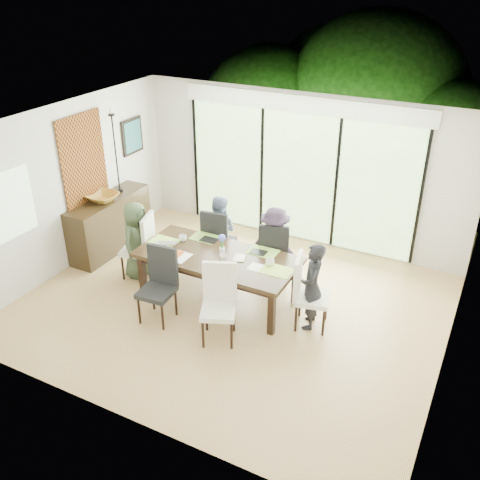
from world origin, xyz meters
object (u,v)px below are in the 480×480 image
at_px(person_far_right, 275,246).
at_px(bowl, 103,197).
at_px(cup_b, 223,258).
at_px(cup_a, 183,238).
at_px(chair_near_right, 218,306).
at_px(chair_left_end, 136,245).
at_px(chair_near_left, 156,287).
at_px(vase, 222,251).
at_px(person_left_end, 137,240).
at_px(sideboard, 110,224).
at_px(laptop, 166,245).
at_px(cup_c, 270,262).
at_px(chair_right_end, 313,293).
at_px(chair_far_right, 275,251).
at_px(table_top, 218,257).
at_px(person_far_left, 219,233).
at_px(person_right_end, 312,286).
at_px(chair_far_left, 219,237).

xyz_separation_m(person_far_right, bowl, (-3.02, -0.41, 0.39)).
bearing_deg(cup_b, cup_a, 163.61).
height_order(chair_near_right, bowl, chair_near_right).
distance_m(chair_left_end, chair_near_right, 2.18).
height_order(chair_near_left, chair_near_right, same).
xyz_separation_m(person_far_right, cup_a, (-1.25, -0.68, 0.15)).
bearing_deg(vase, person_left_end, -178.13).
distance_m(chair_near_right, sideboard, 3.28).
relative_size(person_far_right, sideboard, 0.75).
distance_m(laptop, cup_a, 0.29).
height_order(chair_left_end, cup_a, chair_left_end).
height_order(person_left_end, cup_c, person_left_end).
bearing_deg(cup_a, person_left_end, -169.11).
xyz_separation_m(chair_left_end, sideboard, (-0.97, 0.52, -0.06)).
relative_size(person_left_end, person_far_right, 1.00).
height_order(chair_left_end, bowl, chair_left_end).
bearing_deg(cup_c, vase, -176.19).
distance_m(chair_right_end, chair_far_right, 1.27).
height_order(chair_left_end, chair_far_right, same).
bearing_deg(bowl, cup_a, -8.59).
relative_size(chair_far_right, chair_near_right, 1.00).
distance_m(person_far_right, bowl, 3.07).
xyz_separation_m(table_top, person_left_end, (-1.48, 0.00, -0.07)).
relative_size(chair_far_right, cup_a, 8.87).
distance_m(table_top, person_far_left, 0.95).
xyz_separation_m(chair_right_end, laptop, (-2.35, -0.10, 0.21)).
height_order(chair_near_right, person_right_end, person_right_end).
bearing_deg(person_far_right, cup_c, 111.46).
distance_m(person_left_end, bowl, 1.14).
xyz_separation_m(laptop, cup_a, (0.15, 0.25, 0.03)).
bearing_deg(chair_near_right, chair_left_end, 133.15).
bearing_deg(chair_right_end, chair_near_right, 117.65).
bearing_deg(chair_near_right, chair_far_left, 95.57).
bearing_deg(vase, cup_a, 172.41).
relative_size(person_far_left, cup_c, 10.40).
height_order(person_left_end, person_far_right, same).
bearing_deg(chair_near_left, chair_right_end, 19.11).
distance_m(cup_c, bowl, 3.29).
bearing_deg(cup_b, person_far_right, 66.73).
bearing_deg(chair_far_left, cup_a, 62.88).
xyz_separation_m(vase, cup_b, (0.10, -0.15, -0.01)).
height_order(person_left_end, cup_b, person_left_end).
bearing_deg(chair_near_right, person_right_end, 18.25).
bearing_deg(chair_far_right, person_far_left, -15.81).
relative_size(chair_far_left, person_far_left, 0.85).
bearing_deg(person_far_right, cup_a, 31.10).
bearing_deg(person_far_right, chair_far_left, 1.41).
xyz_separation_m(chair_near_right, bowl, (-2.97, 1.29, 0.48)).
xyz_separation_m(chair_far_left, person_left_end, (-1.03, -0.85, 0.09)).
bearing_deg(chair_far_right, cup_a, 12.30).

